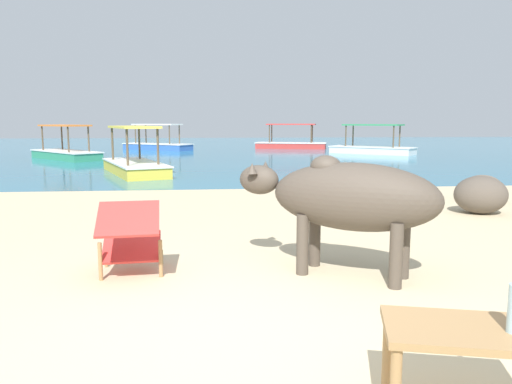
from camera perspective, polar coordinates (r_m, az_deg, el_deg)
The scene contains 12 objects.
sand_beach at distance 3.42m, azimuth -0.15°, elevation -16.19°, with size 18.00×14.00×0.04m, color #CCB78E.
water_surface at distance 25.14m, azimuth -4.82°, elevation 4.87°, with size 60.00×36.00×0.03m, color teal.
cow at distance 4.47m, azimuth 10.55°, elevation -0.62°, with size 1.82×1.38×1.09m.
low_bench_table at distance 2.55m, azimuth 23.37°, elevation -15.76°, with size 0.85×0.62×0.46m.
deck_chair_far at distance 4.55m, azimuth -14.30°, elevation -4.84°, with size 0.60×0.81×0.68m.
shore_rock_large at distance 8.19m, azimuth 24.49°, elevation -0.30°, with size 0.77×0.62×0.58m, color brown.
shore_rock_medium at distance 9.40m, azimuth 24.68°, elevation 0.36°, with size 0.68×0.66×0.47m, color #6B5B4C.
boat_yellow at distance 13.87m, azimuth -13.85°, elevation 3.21°, with size 2.34×3.85×1.29m.
boat_white at distance 22.29m, azimuth 13.24°, elevation 5.01°, with size 3.54×3.26×1.29m.
boat_green at distance 19.97m, azimuth -21.11°, elevation 4.35°, with size 3.27×3.54×1.29m.
boat_blue at distance 25.24m, azimuth -11.30°, elevation 5.41°, with size 3.68×3.04×1.29m.
boat_red at distance 26.03m, azimuth 4.05°, elevation 5.63°, with size 3.85×2.14×1.29m.
Camera 1 is at (-0.29, -3.10, 1.43)m, focal length 34.67 mm.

